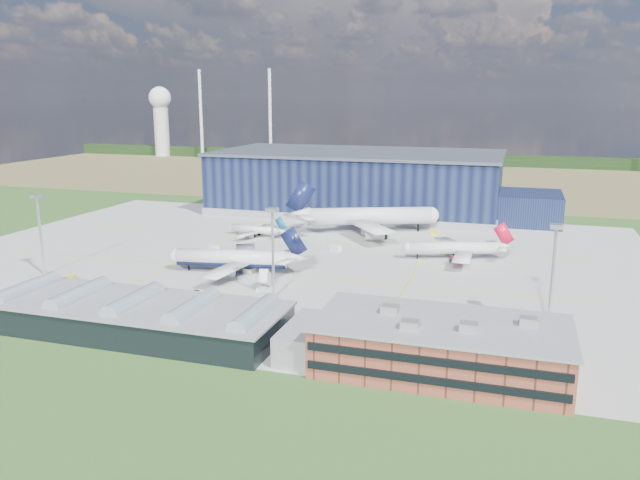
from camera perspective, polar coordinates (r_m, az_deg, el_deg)
The scene contains 26 objects.
ground at distance 187.84m, azimuth -3.70°, elevation -2.27°, with size 600.00×600.00×0.00m, color #25481B.
apron at distance 196.86m, azimuth -2.64°, elevation -1.53°, with size 220.00×160.00×0.08m.
farmland at distance 397.36m, azimuth 7.91°, elevation 5.76°, with size 600.00×220.00×0.01m, color olive.
treeline at distance 475.50m, azimuth 9.59°, elevation 7.37°, with size 600.00×8.00×8.00m, color black.
horizon_dressing at distance 530.06m, azimuth -11.70°, elevation 11.13°, with size 440.20×18.00×70.00m.
hangar at distance 273.63m, azimuth 4.05°, elevation 5.05°, with size 145.00×62.00×26.10m.
ops_building at distance 118.04m, azimuth 10.98°, elevation -9.47°, with size 46.00×23.00×10.90m.
glass_concourse at distance 138.52m, azimuth -15.34°, elevation -6.76°, with size 78.00×23.00×8.60m.
light_mast_west at distance 190.57m, azimuth -24.29°, elevation 1.58°, with size 2.60×2.60×23.00m.
light_mast_center at distance 153.45m, azimuth -4.35°, elevation 0.17°, with size 2.60×2.60×23.00m.
light_mast_east at distance 143.06m, azimuth 20.60°, elevation -1.59°, with size 2.60×2.60×23.00m.
airliner_navy at distance 179.40m, azimuth -8.11°, elevation -0.89°, with size 41.29×40.39×13.46m, color silver, non-canonical shape.
airliner_red at distance 196.40m, azimuth 12.09°, elevation -0.14°, with size 35.01×34.25×11.42m, color silver, non-canonical shape.
airliner_widebody at distance 230.57m, azimuth 4.58°, elevation 3.01°, with size 58.41×57.14×19.05m, color silver, non-canonical shape.
airliner_regional at distance 225.56m, azimuth -5.99°, elevation 1.30°, with size 23.84×23.32×7.77m, color silver, non-canonical shape.
gse_tug_a at distance 183.69m, azimuth -21.97°, elevation -3.33°, with size 2.19×3.58×1.49m, color yellow.
gse_tug_b at distance 190.80m, azimuth -7.03°, elevation -1.88°, with size 2.16×3.24×1.41m, color yellow.
gse_van_a at distance 153.90m, azimuth -14.56°, elevation -5.69°, with size 2.42×5.54×2.42m, color silver.
gse_cart_a at distance 179.62m, azimuth -6.46°, elevation -2.80°, with size 2.21×3.32×1.44m, color silver.
gse_van_b at distance 203.71m, azimuth 1.43°, elevation -0.73°, with size 2.04×4.44×2.04m, color silver.
gse_tug_c at distance 231.61m, azimuth 10.31°, elevation 0.66°, with size 2.01×3.22×1.41m, color yellow.
gse_cart_b at distance 209.00m, azimuth -9.67°, elevation -0.65°, with size 2.22×3.33×1.44m, color silver.
gse_van_c at distance 132.03m, azimuth 13.93°, elevation -8.90°, with size 2.11×4.39×2.11m, color silver.
airstair at distance 165.00m, azimuth -5.05°, elevation -3.83°, with size 2.20×5.51×3.53m, color silver.
car_a at distance 130.24m, azimuth 17.53°, elevation -9.68°, with size 1.33×3.30×1.12m, color #99999E.
car_b at distance 162.56m, azimuth -11.20°, elevation -4.73°, with size 1.22×3.50×1.15m, color #99999E.
Camera 1 is at (66.20, -168.66, 49.52)m, focal length 35.00 mm.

